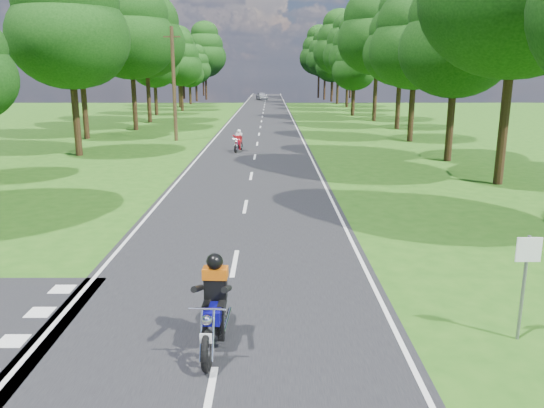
{
  "coord_description": "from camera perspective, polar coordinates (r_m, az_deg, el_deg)",
  "views": [
    {
      "loc": [
        0.93,
        -10.91,
        4.77
      ],
      "look_at": [
        0.97,
        4.0,
        1.1
      ],
      "focal_mm": 35.0,
      "sensor_mm": 36.0,
      "label": 1
    }
  ],
  "objects": [
    {
      "name": "rider_far_red",
      "position": [
        33.45,
        -3.64,
        6.83
      ],
      "size": [
        0.84,
        1.73,
        1.38
      ],
      "primitive_type": null,
      "rotation": [
        0.0,
        0.0,
        -0.18
      ],
      "color": "#A40C22",
      "rests_on": "main_road"
    },
    {
      "name": "distant_car",
      "position": [
        100.44,
        -1.1,
        11.53
      ],
      "size": [
        2.49,
        4.4,
        1.41
      ],
      "primitive_type": "imported",
      "rotation": [
        0.0,
        0.0,
        0.21
      ],
      "color": "#A7A9AE",
      "rests_on": "main_road"
    },
    {
      "name": "road_sign",
      "position": [
        10.58,
        25.63,
        -6.51
      ],
      "size": [
        0.45,
        0.07,
        2.0
      ],
      "color": "slate",
      "rests_on": "ground"
    },
    {
      "name": "road_markings",
      "position": [
        59.24,
        -1.21,
        9.24
      ],
      "size": [
        7.4,
        140.0,
        0.01
      ],
      "color": "silver",
      "rests_on": "main_road"
    },
    {
      "name": "main_road",
      "position": [
        61.11,
        -1.05,
        9.36
      ],
      "size": [
        7.0,
        140.0,
        0.02
      ],
      "primitive_type": "cube",
      "color": "black",
      "rests_on": "ground"
    },
    {
      "name": "telegraph_pole",
      "position": [
        39.53,
        -10.51,
        12.6
      ],
      "size": [
        1.2,
        0.26,
        8.0
      ],
      "color": "#382616",
      "rests_on": "ground"
    },
    {
      "name": "treeline",
      "position": [
        71.06,
        0.25,
        16.64
      ],
      "size": [
        40.0,
        115.35,
        14.78
      ],
      "color": "black",
      "rests_on": "ground"
    },
    {
      "name": "rider_near_blue",
      "position": [
        9.57,
        -6.27,
        -10.44
      ],
      "size": [
        0.76,
        2.03,
        1.67
      ],
      "primitive_type": null,
      "rotation": [
        0.0,
        0.0,
        -0.04
      ],
      "color": "#0E0C88",
      "rests_on": "main_road"
    },
    {
      "name": "ground",
      "position": [
        11.95,
        -4.68,
        -9.76
      ],
      "size": [
        160.0,
        160.0,
        0.0
      ],
      "primitive_type": "plane",
      "color": "#215112",
      "rests_on": "ground"
    }
  ]
}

